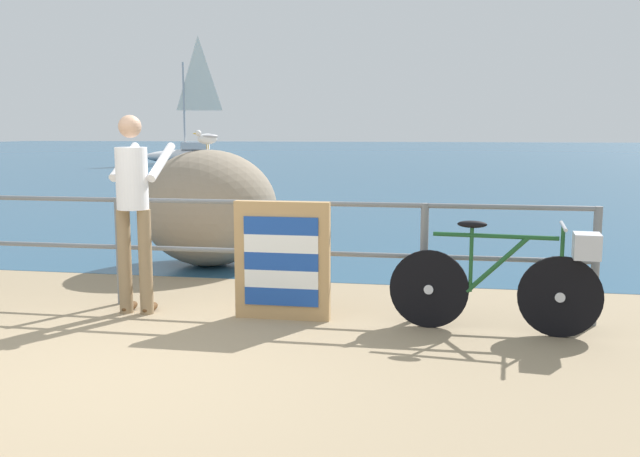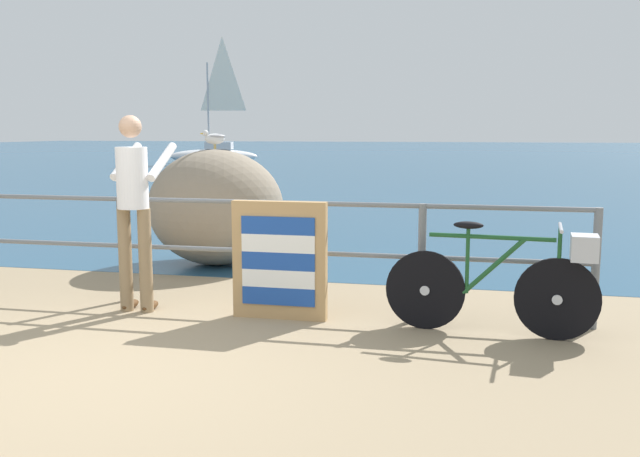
{
  "view_description": "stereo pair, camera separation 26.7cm",
  "coord_description": "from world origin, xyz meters",
  "px_view_note": "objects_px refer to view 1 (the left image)",
  "views": [
    {
      "loc": [
        2.28,
        -4.15,
        1.65
      ],
      "look_at": [
        1.15,
        2.25,
        0.72
      ],
      "focal_mm": 38.6,
      "sensor_mm": 36.0,
      "label": 1
    },
    {
      "loc": [
        2.54,
        -4.09,
        1.65
      ],
      "look_at": [
        1.15,
        2.25,
        0.72
      ],
      "focal_mm": 38.6,
      "sensor_mm": 36.0,
      "label": 2
    }
  ],
  "objects_px": {
    "breakwater_boulder_main": "(209,208)",
    "sailboat": "(191,149)",
    "folded_deckchair_stack": "(282,261)",
    "seagull": "(207,138)",
    "bicycle": "(512,278)",
    "person_at_railing": "(134,204)"
  },
  "relations": [
    {
      "from": "person_at_railing",
      "to": "seagull",
      "type": "relative_size",
      "value": 6.14
    },
    {
      "from": "folded_deckchair_stack",
      "to": "seagull",
      "type": "bearing_deg",
      "value": 122.44
    },
    {
      "from": "seagull",
      "to": "sailboat",
      "type": "xyz_separation_m",
      "value": [
        -9.38,
        24.34,
        -0.85
      ]
    },
    {
      "from": "person_at_railing",
      "to": "folded_deckchair_stack",
      "type": "bearing_deg",
      "value": -88.44
    },
    {
      "from": "folded_deckchair_stack",
      "to": "seagull",
      "type": "distance_m",
      "value": 2.92
    },
    {
      "from": "folded_deckchair_stack",
      "to": "bicycle",
      "type": "bearing_deg",
      "value": -3.25
    },
    {
      "from": "folded_deckchair_stack",
      "to": "breakwater_boulder_main",
      "type": "height_order",
      "value": "breakwater_boulder_main"
    },
    {
      "from": "bicycle",
      "to": "sailboat",
      "type": "bearing_deg",
      "value": 120.78
    },
    {
      "from": "breakwater_boulder_main",
      "to": "sailboat",
      "type": "distance_m",
      "value": 26.19
    },
    {
      "from": "person_at_railing",
      "to": "sailboat",
      "type": "distance_m",
      "value": 28.31
    },
    {
      "from": "folded_deckchair_stack",
      "to": "breakwater_boulder_main",
      "type": "relative_size",
      "value": 0.62
    },
    {
      "from": "bicycle",
      "to": "seagull",
      "type": "height_order",
      "value": "seagull"
    },
    {
      "from": "breakwater_boulder_main",
      "to": "seagull",
      "type": "xyz_separation_m",
      "value": [
        -0.03,
        0.1,
        0.85
      ]
    },
    {
      "from": "folded_deckchair_stack",
      "to": "breakwater_boulder_main",
      "type": "bearing_deg",
      "value": 122.95
    },
    {
      "from": "bicycle",
      "to": "breakwater_boulder_main",
      "type": "bearing_deg",
      "value": 150.71
    },
    {
      "from": "person_at_railing",
      "to": "folded_deckchair_stack",
      "type": "relative_size",
      "value": 1.71
    },
    {
      "from": "breakwater_boulder_main",
      "to": "sailboat",
      "type": "relative_size",
      "value": 0.27
    },
    {
      "from": "bicycle",
      "to": "person_at_railing",
      "type": "relative_size",
      "value": 0.95
    },
    {
      "from": "breakwater_boulder_main",
      "to": "seagull",
      "type": "bearing_deg",
      "value": 109.07
    },
    {
      "from": "breakwater_boulder_main",
      "to": "seagull",
      "type": "distance_m",
      "value": 0.85
    },
    {
      "from": "bicycle",
      "to": "breakwater_boulder_main",
      "type": "distance_m",
      "value": 4.1
    },
    {
      "from": "breakwater_boulder_main",
      "to": "folded_deckchair_stack",
      "type": "bearing_deg",
      "value": -57.05
    }
  ]
}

